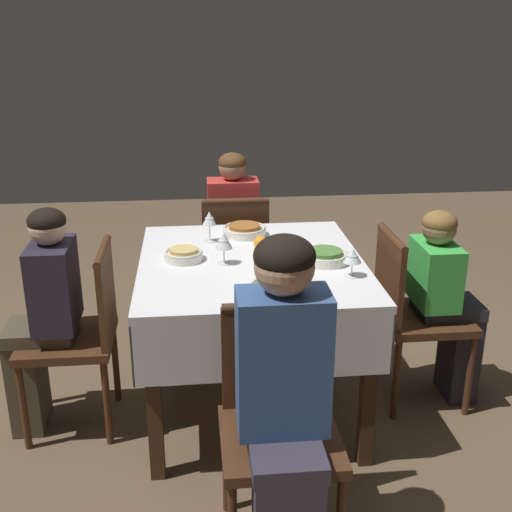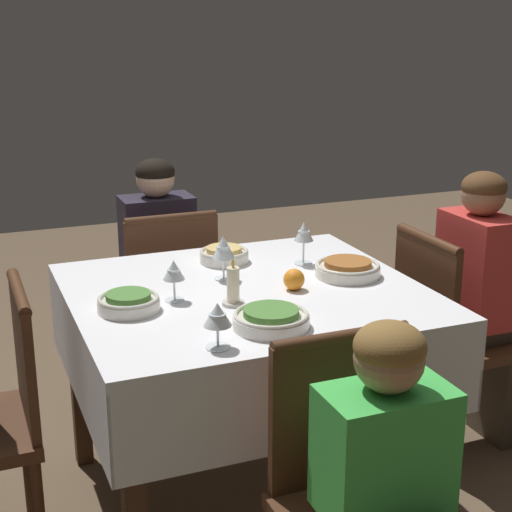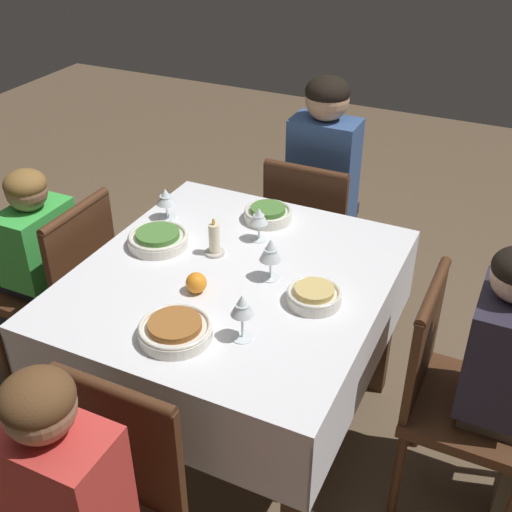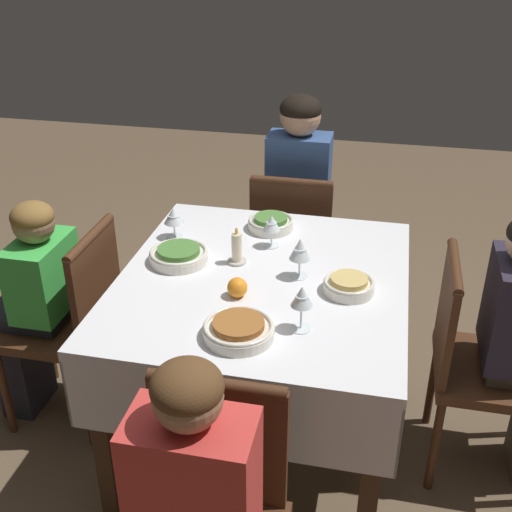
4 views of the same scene
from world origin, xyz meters
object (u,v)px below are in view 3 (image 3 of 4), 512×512
at_px(chair_south, 64,284).
at_px(wine_glass_east, 242,307).
at_px(person_child_dark, 512,386).
at_px(bowl_west, 268,213).
at_px(bowl_north, 314,295).
at_px(candle_centerpiece, 214,241).
at_px(dining_table, 233,299).
at_px(bowl_east, 176,330).
at_px(chair_west, 312,232).
at_px(chair_north, 455,391).
at_px(wine_glass_west, 259,217).
at_px(bowl_south, 158,239).
at_px(person_adult_denim, 326,184).
at_px(wine_glass_south, 166,198).
at_px(orange_fruit, 196,283).
at_px(person_child_green, 31,265).
at_px(wine_glass_north, 271,251).

xyz_separation_m(chair_south, wine_glass_east, (0.29, 0.96, 0.39)).
distance_m(person_child_dark, bowl_west, 1.07).
xyz_separation_m(bowl_north, candle_centerpiece, (-0.12, -0.43, 0.03)).
relative_size(dining_table, chair_south, 1.28).
bearing_deg(bowl_east, chair_south, -115.47).
relative_size(bowl_west, candle_centerpiece, 1.29).
bearing_deg(person_child_dark, chair_south, 92.01).
bearing_deg(chair_west, chair_north, 136.04).
bearing_deg(chair_west, person_child_dark, 141.24).
bearing_deg(bowl_north, wine_glass_west, -130.65).
bearing_deg(bowl_south, wine_glass_east, 56.34).
xyz_separation_m(chair_west, person_adult_denim, (-0.15, 0.00, 0.18)).
bearing_deg(wine_glass_west, chair_west, 179.94).
xyz_separation_m(wine_glass_west, wine_glass_south, (0.01, -0.40, -0.00)).
bearing_deg(orange_fruit, chair_west, 177.44).
height_order(wine_glass_west, orange_fruit, wine_glass_west).
xyz_separation_m(chair_west, bowl_west, (0.43, -0.03, 0.30)).
xyz_separation_m(person_child_green, wine_glass_north, (-0.03, 1.08, 0.34)).
bearing_deg(person_child_green, chair_north, 92.00).
distance_m(chair_south, person_child_green, 0.17).
bearing_deg(chair_south, wine_glass_west, 107.58).
distance_m(candle_centerpiece, orange_fruit, 0.24).
distance_m(wine_glass_south, wine_glass_north, 0.58).
bearing_deg(person_child_dark, bowl_south, 90.51).
bearing_deg(wine_glass_west, person_child_dark, 79.23).
bearing_deg(chair_north, person_child_green, 92.00).
distance_m(person_child_dark, wine_glass_west, 1.02).
distance_m(wine_glass_east, wine_glass_south, 0.79).
xyz_separation_m(dining_table, chair_west, (-0.83, -0.02, -0.17)).
distance_m(person_child_green, wine_glass_east, 1.22).
xyz_separation_m(chair_south, wine_glass_south, (-0.24, 0.37, 0.37)).
bearing_deg(bowl_east, wine_glass_east, 114.70).
xyz_separation_m(chair_west, person_child_green, (0.83, -0.93, 0.05)).
xyz_separation_m(person_child_green, candle_centerpiece, (-0.08, 0.83, 0.28)).
distance_m(person_child_dark, wine_glass_north, 0.87).
relative_size(wine_glass_east, candle_centerpiece, 1.06).
xyz_separation_m(bowl_south, candle_centerpiece, (-0.04, 0.22, 0.03)).
relative_size(person_child_green, bowl_south, 4.46).
distance_m(wine_glass_west, candle_centerpiece, 0.19).
distance_m(chair_west, candle_centerpiece, 0.82).
distance_m(person_adult_denim, wine_glass_east, 1.30).
height_order(chair_south, person_adult_denim, person_adult_denim).
distance_m(person_child_dark, wine_glass_south, 1.39).
xyz_separation_m(dining_table, bowl_east, (0.37, 0.00, 0.13)).
relative_size(wine_glass_west, candle_centerpiece, 0.91).
relative_size(bowl_east, orange_fruit, 3.19).
distance_m(wine_glass_east, bowl_south, 0.62).
distance_m(chair_north, wine_glass_west, 0.90).
bearing_deg(chair_south, chair_west, 137.25).
bearing_deg(bowl_south, bowl_east, 38.37).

